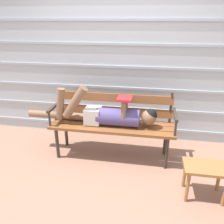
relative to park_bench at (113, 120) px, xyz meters
name	(u,v)px	position (x,y,z in m)	size (l,w,h in m)	color
ground_plane	(110,161)	(0.00, -0.21, -0.51)	(12.00, 12.00, 0.00)	#936B56
house_siding	(120,66)	(0.00, 0.58, 0.60)	(5.40, 0.08, 2.21)	#B2BCC6
park_bench	(113,120)	(0.00, 0.00, 0.00)	(1.61, 0.44, 0.88)	brown
reclining_person	(106,114)	(-0.08, -0.07, 0.10)	(1.74, 0.25, 0.53)	#514784
footstool	(206,172)	(1.07, -0.66, -0.21)	(0.45, 0.29, 0.37)	#9E6638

